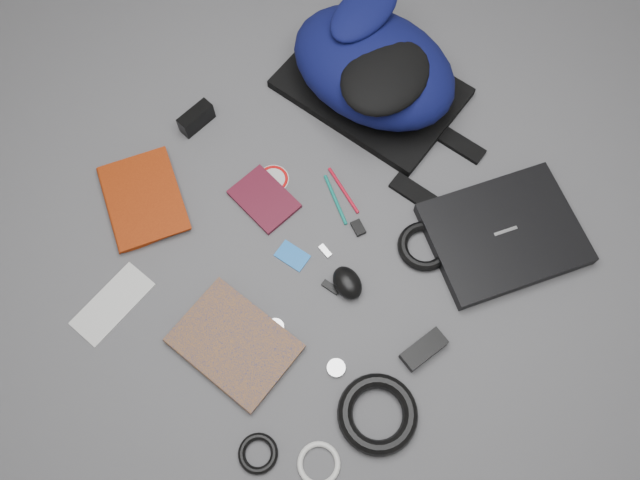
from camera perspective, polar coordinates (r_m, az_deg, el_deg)
ground at (r=1.66m, az=0.00°, el=-0.26°), size 4.00×4.00×0.00m
backpack at (r=1.81m, az=4.92°, el=15.53°), size 0.53×0.64×0.23m
laptop at (r=1.72m, az=16.44°, el=0.54°), size 0.45×0.39×0.04m
textbook_red at (r=1.78m, az=-18.86°, el=2.54°), size 0.26×0.31×0.03m
comic_book at (r=1.58m, az=-10.38°, el=-12.22°), size 0.29×0.34×0.02m
envelope at (r=1.69m, az=-18.44°, el=-5.55°), size 0.23×0.15×0.00m
dvd_case at (r=1.71m, az=-5.14°, el=3.74°), size 0.15×0.19×0.01m
compact_camera at (r=1.84m, az=-11.24°, el=10.85°), size 0.11×0.06×0.06m
sticker_disc at (r=1.75m, az=-4.30°, el=5.58°), size 0.11×0.11×0.00m
pen_teal at (r=1.71m, az=1.42°, el=3.72°), size 0.05×0.16×0.01m
pen_red at (r=1.72m, az=2.16°, el=4.56°), size 0.02×0.16×0.01m
id_badge at (r=1.65m, az=-2.54°, el=-1.45°), size 0.08×0.10×0.00m
usb_black at (r=1.62m, az=1.00°, el=-4.34°), size 0.03×0.05×0.01m
usb_silver at (r=1.65m, az=0.47°, el=-1.00°), size 0.02×0.04×0.01m
key_fob at (r=1.67m, az=3.51°, el=1.12°), size 0.03×0.05×0.01m
mouse at (r=1.60m, az=2.52°, el=-3.93°), size 0.07×0.10×0.05m
headphone_left at (r=1.59m, az=-4.10°, el=-7.96°), size 0.05×0.05×0.01m
headphone_right at (r=1.56m, az=1.48°, el=-11.61°), size 0.05×0.05×0.01m
cable_coil at (r=1.67m, az=9.49°, el=-0.56°), size 0.17×0.17×0.03m
power_brick at (r=1.58m, az=9.46°, el=-9.84°), size 0.12×0.06×0.03m
power_cord_coil at (r=1.54m, az=5.29°, el=-15.55°), size 0.23×0.23×0.04m
earbud_coil at (r=1.54m, az=-5.69°, el=-18.85°), size 0.12×0.12×0.02m
white_cable_coil at (r=1.54m, az=-0.11°, el=-19.78°), size 0.13×0.13×0.01m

